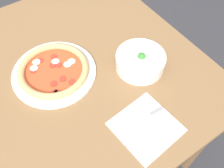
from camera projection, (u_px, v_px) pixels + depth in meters
ground_plane at (92, 139)px, 1.63m from camera, size 8.00×8.00×0.00m
dining_table at (83, 81)px, 1.11m from camera, size 1.06×0.92×0.76m
pizza at (54, 71)px, 0.97m from camera, size 0.33×0.33×0.04m
bowl at (140, 60)px, 0.97m from camera, size 0.20×0.20×0.08m
napkin at (146, 127)px, 0.85m from camera, size 0.22×0.22×0.00m
fork at (140, 120)px, 0.86m from camera, size 0.02×0.19×0.00m
knife at (149, 133)px, 0.83m from camera, size 0.03×0.20×0.01m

